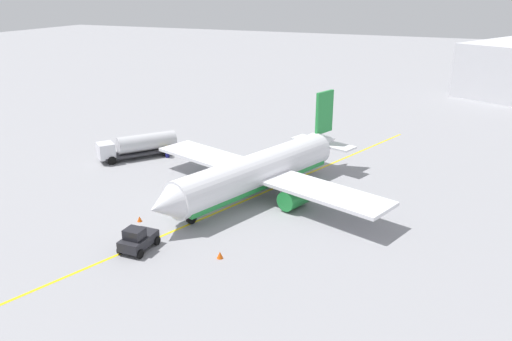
{
  "coord_description": "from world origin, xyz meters",
  "views": [
    {
      "loc": [
        48.17,
        20.69,
        22.0
      ],
      "look_at": [
        0.0,
        0.0,
        3.0
      ],
      "focal_mm": 35.94,
      "sensor_mm": 36.0,
      "label": 1
    }
  ],
  "objects_px": {
    "safety_cone_wingtip": "(220,255)",
    "refueling_worker": "(167,152)",
    "airplane": "(259,172)",
    "safety_cone_nose": "(140,219)",
    "fuel_tanker": "(139,145)",
    "pushback_tug": "(138,239)"
  },
  "relations": [
    {
      "from": "safety_cone_wingtip",
      "to": "refueling_worker",
      "type": "bearing_deg",
      "value": -138.61
    },
    {
      "from": "airplane",
      "to": "refueling_worker",
      "type": "xyz_separation_m",
      "value": [
        -7.19,
        -16.49,
        -1.94
      ]
    },
    {
      "from": "refueling_worker",
      "to": "safety_cone_nose",
      "type": "distance_m",
      "value": 19.99
    },
    {
      "from": "airplane",
      "to": "safety_cone_wingtip",
      "type": "distance_m",
      "value": 14.72
    },
    {
      "from": "fuel_tanker",
      "to": "safety_cone_wingtip",
      "type": "distance_m",
      "value": 30.17
    },
    {
      "from": "airplane",
      "to": "safety_cone_nose",
      "type": "height_order",
      "value": "airplane"
    },
    {
      "from": "airplane",
      "to": "safety_cone_nose",
      "type": "relative_size",
      "value": 55.11
    },
    {
      "from": "fuel_tanker",
      "to": "safety_cone_wingtip",
      "type": "height_order",
      "value": "fuel_tanker"
    },
    {
      "from": "safety_cone_nose",
      "to": "pushback_tug",
      "type": "bearing_deg",
      "value": 34.37
    },
    {
      "from": "safety_cone_nose",
      "to": "safety_cone_wingtip",
      "type": "relative_size",
      "value": 0.89
    },
    {
      "from": "pushback_tug",
      "to": "safety_cone_nose",
      "type": "distance_m",
      "value": 5.92
    },
    {
      "from": "safety_cone_wingtip",
      "to": "airplane",
      "type": "bearing_deg",
      "value": -170.28
    },
    {
      "from": "airplane",
      "to": "refueling_worker",
      "type": "relative_size",
      "value": 17.89
    },
    {
      "from": "airplane",
      "to": "fuel_tanker",
      "type": "xyz_separation_m",
      "value": [
        -5.85,
        -19.96,
        -1.02
      ]
    },
    {
      "from": "fuel_tanker",
      "to": "pushback_tug",
      "type": "bearing_deg",
      "value": 34.9
    },
    {
      "from": "airplane",
      "to": "pushback_tug",
      "type": "height_order",
      "value": "airplane"
    },
    {
      "from": "pushback_tug",
      "to": "safety_cone_wingtip",
      "type": "xyz_separation_m",
      "value": [
        -1.51,
        7.3,
        -0.7
      ]
    },
    {
      "from": "airplane",
      "to": "safety_cone_wingtip",
      "type": "xyz_separation_m",
      "value": [
        14.31,
        2.45,
        -2.44
      ]
    },
    {
      "from": "fuel_tanker",
      "to": "airplane",
      "type": "bearing_deg",
      "value": 73.66
    },
    {
      "from": "refueling_worker",
      "to": "safety_cone_nose",
      "type": "bearing_deg",
      "value": 24.65
    },
    {
      "from": "fuel_tanker",
      "to": "safety_cone_nose",
      "type": "bearing_deg",
      "value": 35.05
    },
    {
      "from": "fuel_tanker",
      "to": "safety_cone_nose",
      "type": "xyz_separation_m",
      "value": [
        16.82,
        11.8,
        -1.46
      ]
    }
  ]
}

